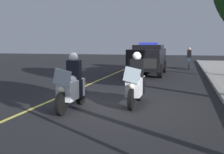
{
  "coord_description": "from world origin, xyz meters",
  "views": [
    {
      "loc": [
        8.7,
        2.29,
        1.99
      ],
      "look_at": [
        -0.05,
        0.0,
        0.9
      ],
      "focal_mm": 44.68,
      "sensor_mm": 36.0,
      "label": 1
    }
  ],
  "objects_px": {
    "cyclist_background": "(189,58)",
    "police_motorcycle_lead_right": "(136,84)",
    "police_suv": "(148,58)",
    "police_motorcycle_lead_left": "(72,87)"
  },
  "relations": [
    {
      "from": "police_motorcycle_lead_right",
      "to": "police_motorcycle_lead_left",
      "type": "bearing_deg",
      "value": -58.05
    },
    {
      "from": "cyclist_background",
      "to": "police_motorcycle_lead_right",
      "type": "bearing_deg",
      "value": -7.79
    },
    {
      "from": "police_motorcycle_lead_left",
      "to": "police_suv",
      "type": "relative_size",
      "value": 0.44
    },
    {
      "from": "police_motorcycle_lead_left",
      "to": "police_suv",
      "type": "distance_m",
      "value": 10.18
    },
    {
      "from": "police_motorcycle_lead_right",
      "to": "cyclist_background",
      "type": "relative_size",
      "value": 1.22
    },
    {
      "from": "police_motorcycle_lead_left",
      "to": "police_motorcycle_lead_right",
      "type": "bearing_deg",
      "value": 121.95
    },
    {
      "from": "police_motorcycle_lead_right",
      "to": "cyclist_background",
      "type": "height_order",
      "value": "police_motorcycle_lead_right"
    },
    {
      "from": "police_suv",
      "to": "cyclist_background",
      "type": "relative_size",
      "value": 2.79
    },
    {
      "from": "police_motorcycle_lead_right",
      "to": "cyclist_background",
      "type": "bearing_deg",
      "value": 172.21
    },
    {
      "from": "police_motorcycle_lead_left",
      "to": "police_motorcycle_lead_right",
      "type": "distance_m",
      "value": 2.08
    }
  ]
}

